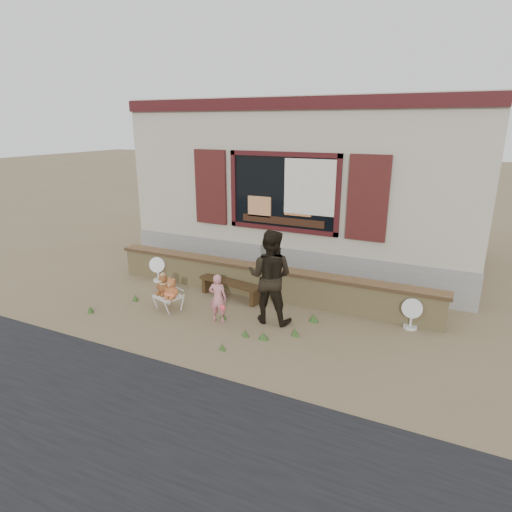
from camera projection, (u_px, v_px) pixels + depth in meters
The scene contains 12 objects.
ground at pixel (242, 315), 8.08m from camera, with size 80.00×80.00×0.00m, color brown.
shopfront at pixel (319, 181), 11.35m from camera, with size 8.04×5.13×4.00m.
brick_wall at pixel (264, 281), 8.84m from camera, with size 7.10×0.36×0.67m.
bench at pixel (230, 286), 8.79m from camera, with size 1.46×0.54×0.37m.
folding_chair at pixel (168, 297), 8.25m from camera, with size 0.57×0.54×0.29m.
teddy_bear_left at pixel (163, 284), 8.28m from camera, with size 0.31×0.26×0.42m, color brown, non-canonical shape.
teddy_bear_right at pixel (172, 288), 8.09m from camera, with size 0.30×0.26×0.41m, color brown, non-canonical shape.
child at pixel (218, 298), 7.69m from camera, with size 0.33×0.22×0.91m, color pink.
adult at pixel (270, 277), 7.60m from camera, with size 0.83×0.65×1.71m, color black.
fan_left at pixel (158, 269), 9.74m from camera, with size 0.37×0.24×0.58m.
fan_right at pixel (412, 313), 7.48m from camera, with size 0.35×0.24×0.57m.
grass_tufts at pixel (237, 322), 7.67m from camera, with size 4.13×1.75×0.15m.
Camera 1 is at (3.41, -6.55, 3.47)m, focal length 30.00 mm.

